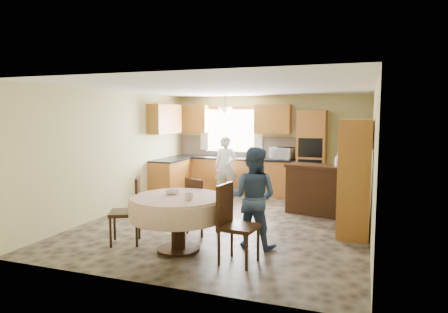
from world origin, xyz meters
TOP-DOWN VIEW (x-y plane):
  - floor at (0.00, 0.00)m, footprint 5.00×6.00m
  - ceiling at (0.00, 0.00)m, footprint 5.00×6.00m
  - wall_back at (0.00, 3.00)m, footprint 5.00×0.02m
  - wall_front at (0.00, -3.00)m, footprint 5.00×0.02m
  - wall_left at (-2.50, 0.00)m, footprint 0.02×6.00m
  - wall_right at (2.50, 0.00)m, footprint 0.02×6.00m
  - window at (-1.00, 2.98)m, footprint 1.40×0.03m
  - curtain_left at (-1.75, 2.93)m, footprint 0.22×0.02m
  - curtain_right at (-0.25, 2.93)m, footprint 0.22×0.02m
  - base_cab_back at (-0.85, 2.70)m, footprint 3.30×0.60m
  - counter_back at (-0.85, 2.70)m, footprint 3.30×0.64m
  - base_cab_left at (-2.20, 1.80)m, footprint 0.60×1.20m
  - counter_left at (-2.20, 1.80)m, footprint 0.64×1.20m
  - backsplash at (-0.85, 2.99)m, footprint 3.30×0.02m
  - wall_cab_left at (-2.05, 2.83)m, footprint 0.85×0.33m
  - wall_cab_right at (0.15, 2.83)m, footprint 0.90×0.33m
  - wall_cab_side at (-2.33, 1.80)m, footprint 0.33×1.20m
  - oven_tower at (1.15, 2.69)m, footprint 0.66×0.62m
  - oven_upper at (1.15, 2.38)m, footprint 0.56×0.01m
  - oven_lower at (1.15, 2.38)m, footprint 0.56×0.01m
  - pendant at (-1.00, 2.50)m, footprint 0.36×0.36m
  - sideboard at (1.52, 1.12)m, footprint 1.42×0.84m
  - space_heater at (2.20, 0.59)m, footprint 0.44×0.36m
  - cupboard at (2.22, -0.01)m, footprint 0.51×1.02m
  - dining_table at (-0.20, -1.80)m, footprint 1.43×1.43m
  - chair_left at (-1.06, -1.74)m, footprint 0.61×0.61m
  - chair_back at (-0.24, -0.95)m, footprint 0.54×0.54m
  - chair_right at (0.72, -1.98)m, footprint 0.52×0.52m
  - framed_picture at (2.47, 0.85)m, footprint 0.06×0.63m
  - microwave at (0.43, 2.65)m, footprint 0.59×0.44m
  - person_sink at (-0.82, 2.04)m, footprint 0.63×0.50m
  - person_dining at (0.80, -1.26)m, footprint 0.79×0.64m
  - bowl_sideboard at (1.31, 1.12)m, footprint 0.27×0.27m
  - bottle_sideboard at (1.86, 1.12)m, footprint 0.16×0.16m
  - cup_table at (0.06, -1.97)m, footprint 0.15×0.15m
  - bowl_table at (-0.35, -1.68)m, footprint 0.22×0.22m

SIDE VIEW (x-z plane):
  - floor at x=0.00m, z-range -0.01..0.01m
  - space_heater at x=2.20m, z-range 0.00..0.52m
  - base_cab_back at x=-0.85m, z-range 0.00..0.88m
  - base_cab_left at x=-2.20m, z-range 0.00..0.88m
  - sideboard at x=1.52m, z-range 0.00..0.95m
  - chair_back at x=-0.24m, z-range 0.05..1.01m
  - chair_left at x=-1.06m, z-range 0.06..1.10m
  - chair_right at x=0.72m, z-range 0.06..1.14m
  - dining_table at x=-0.20m, z-range 0.23..1.05m
  - person_sink at x=-0.82m, z-range 0.00..1.50m
  - oven_lower at x=1.15m, z-range 0.53..0.97m
  - person_dining at x=0.80m, z-range 0.00..1.54m
  - bowl_table at x=-0.35m, z-range 0.82..0.88m
  - cup_table at x=0.06m, z-range 0.82..0.91m
  - counter_back at x=-0.85m, z-range 0.88..0.92m
  - counter_left at x=-2.20m, z-range 0.88..0.92m
  - cupboard at x=2.22m, z-range 0.00..1.94m
  - bowl_sideboard at x=1.31m, z-range 0.95..1.01m
  - oven_tower at x=1.15m, z-range 0.00..2.12m
  - microwave at x=0.43m, z-range 0.92..1.22m
  - bottle_sideboard at x=1.86m, z-range 0.95..1.27m
  - backsplash at x=-0.85m, z-range 0.90..1.46m
  - wall_back at x=0.00m, z-range 0.00..2.50m
  - wall_front at x=0.00m, z-range 0.00..2.50m
  - wall_left at x=-2.50m, z-range 0.00..2.50m
  - wall_right at x=2.50m, z-range 0.00..2.50m
  - oven_upper at x=1.15m, z-range 1.02..1.48m
  - window at x=-1.00m, z-range 1.05..2.15m
  - framed_picture at x=2.47m, z-range 1.39..1.91m
  - curtain_left at x=-1.75m, z-range 1.08..2.22m
  - curtain_right at x=-0.25m, z-range 1.08..2.22m
  - wall_cab_left at x=-2.05m, z-range 1.55..2.27m
  - wall_cab_right at x=0.15m, z-range 1.55..2.27m
  - wall_cab_side at x=-2.33m, z-range 1.55..2.27m
  - pendant at x=-1.00m, z-range 2.03..2.21m
  - ceiling at x=0.00m, z-range 2.50..2.50m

